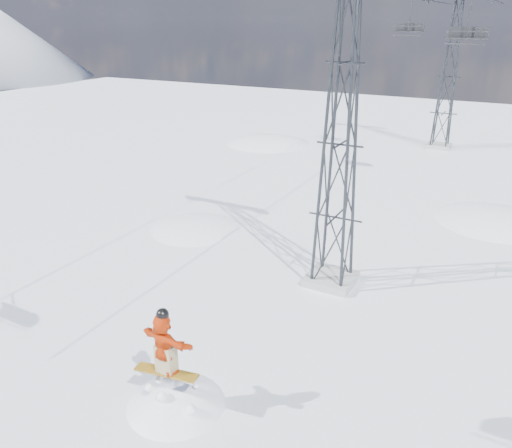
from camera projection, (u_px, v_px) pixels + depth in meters
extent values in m
plane|color=white|center=(200.00, 404.00, 13.40)|extent=(120.00, 120.00, 0.00)
sphere|color=white|center=(202.00, 356.00, 27.52)|extent=(16.00, 16.00, 16.00)
sphere|color=white|center=(465.00, 372.00, 29.12)|extent=(20.00, 20.00, 20.00)
sphere|color=white|center=(267.00, 256.00, 45.43)|extent=(22.00, 22.00, 22.00)
cube|color=#999999|center=(331.00, 279.00, 19.53)|extent=(1.80, 1.80, 0.30)
cube|color=#999999|center=(439.00, 146.00, 39.95)|extent=(1.80, 1.80, 0.30)
cube|color=gold|center=(166.00, 372.00, 12.66)|extent=(1.78, 0.53, 0.16)
imported|color=red|center=(164.00, 344.00, 12.33)|extent=(1.61, 0.62, 1.69)
cube|color=#9A8A5F|center=(165.00, 359.00, 12.51)|extent=(0.50, 0.40, 0.78)
sphere|color=black|center=(161.00, 315.00, 12.02)|extent=(0.32, 0.32, 0.32)
cylinder|color=black|center=(470.00, 16.00, 25.45)|extent=(0.08, 0.08, 2.22)
cube|color=black|center=(466.00, 39.00, 25.87)|extent=(2.02, 0.45, 0.08)
cube|color=black|center=(468.00, 32.00, 25.94)|extent=(2.02, 0.06, 0.56)
cylinder|color=black|center=(465.00, 44.00, 25.76)|extent=(2.02, 0.06, 0.06)
cylinder|color=black|center=(467.00, 31.00, 25.49)|extent=(2.02, 0.05, 0.05)
cylinder|color=black|center=(410.00, 15.00, 32.76)|extent=(0.07, 0.07, 2.06)
cube|color=black|center=(409.00, 32.00, 33.15)|extent=(1.87, 0.42, 0.07)
cube|color=black|center=(410.00, 27.00, 33.21)|extent=(1.87, 0.06, 0.52)
cylinder|color=black|center=(407.00, 36.00, 33.05)|extent=(1.87, 0.06, 0.06)
cylinder|color=black|center=(408.00, 26.00, 32.80)|extent=(1.87, 0.05, 0.05)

